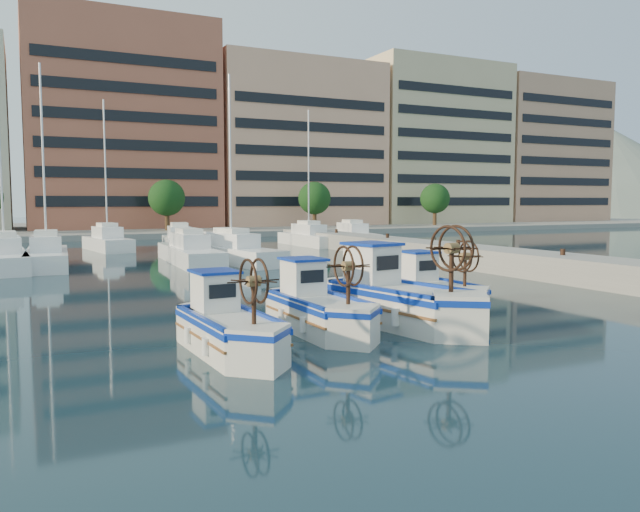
{
  "coord_description": "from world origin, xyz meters",
  "views": [
    {
      "loc": [
        -10.54,
        -15.96,
        3.78
      ],
      "look_at": [
        0.72,
        7.53,
        1.5
      ],
      "focal_mm": 35.0,
      "sensor_mm": 36.0,
      "label": 1
    }
  ],
  "objects_px": {
    "fishing_boat_d": "(433,290)",
    "fishing_boat_b": "(318,307)",
    "fishing_boat_a": "(228,325)",
    "fishing_boat_c": "(397,297)"
  },
  "relations": [
    {
      "from": "fishing_boat_d",
      "to": "fishing_boat_b",
      "type": "bearing_deg",
      "value": -162.26
    },
    {
      "from": "fishing_boat_a",
      "to": "fishing_boat_d",
      "type": "height_order",
      "value": "fishing_boat_d"
    },
    {
      "from": "fishing_boat_c",
      "to": "fishing_boat_d",
      "type": "relative_size",
      "value": 1.27
    },
    {
      "from": "fishing_boat_c",
      "to": "fishing_boat_d",
      "type": "bearing_deg",
      "value": 23.2
    },
    {
      "from": "fishing_boat_c",
      "to": "fishing_boat_d",
      "type": "height_order",
      "value": "fishing_boat_c"
    },
    {
      "from": "fishing_boat_c",
      "to": "fishing_boat_d",
      "type": "xyz_separation_m",
      "value": [
        2.65,
        1.79,
        -0.17
      ]
    },
    {
      "from": "fishing_boat_b",
      "to": "fishing_boat_c",
      "type": "height_order",
      "value": "fishing_boat_c"
    },
    {
      "from": "fishing_boat_a",
      "to": "fishing_boat_c",
      "type": "distance_m",
      "value": 5.85
    },
    {
      "from": "fishing_boat_b",
      "to": "fishing_boat_c",
      "type": "relative_size",
      "value": 0.82
    },
    {
      "from": "fishing_boat_b",
      "to": "fishing_boat_d",
      "type": "bearing_deg",
      "value": 15.91
    }
  ]
}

